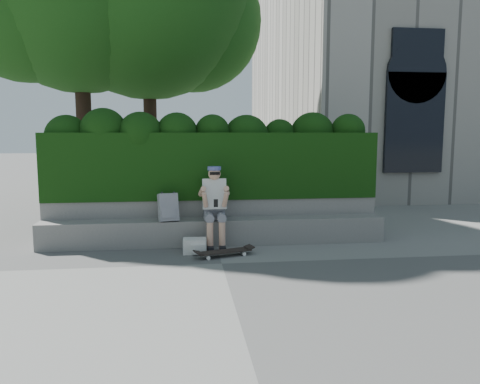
{
  "coord_description": "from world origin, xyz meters",
  "views": [
    {
      "loc": [
        -0.57,
        -6.79,
        1.95
      ],
      "look_at": [
        0.4,
        1.0,
        0.95
      ],
      "focal_mm": 35.0,
      "sensor_mm": 36.0,
      "label": 1
    }
  ],
  "objects": [
    {
      "name": "planter_wall",
      "position": [
        0.0,
        1.73,
        0.38
      ],
      "size": [
        6.0,
        0.5,
        0.75
      ],
      "primitive_type": "cube",
      "color": "gray",
      "rests_on": "ground"
    },
    {
      "name": "skateboard",
      "position": [
        0.08,
        0.4,
        0.08
      ],
      "size": [
        0.9,
        0.46,
        0.09
      ],
      "rotation": [
        0.0,
        0.0,
        0.29
      ],
      "color": "black",
      "rests_on": "ground"
    },
    {
      "name": "bench_ledge",
      "position": [
        0.0,
        1.25,
        0.23
      ],
      "size": [
        6.0,
        0.45,
        0.45
      ],
      "primitive_type": "cube",
      "color": "gray",
      "rests_on": "ground"
    },
    {
      "name": "person",
      "position": [
        -0.03,
        1.07,
        0.75
      ],
      "size": [
        0.4,
        0.76,
        1.38
      ],
      "color": "slate",
      "rests_on": "ground"
    },
    {
      "name": "ground",
      "position": [
        0.0,
        0.0,
        0.0
      ],
      "size": [
        80.0,
        80.0,
        0.0
      ],
      "primitive_type": "plane",
      "color": "slate",
      "rests_on": "ground"
    },
    {
      "name": "backpack_ground",
      "position": [
        -0.38,
        0.66,
        0.12
      ],
      "size": [
        0.38,
        0.28,
        0.24
      ],
      "primitive_type": "cube",
      "rotation": [
        0.0,
        0.0,
        -0.04
      ],
      "color": "beige",
      "rests_on": "ground"
    },
    {
      "name": "hedge",
      "position": [
        0.0,
        1.95,
        1.35
      ],
      "size": [
        6.0,
        1.0,
        1.2
      ],
      "primitive_type": "cube",
      "color": "black",
      "rests_on": "planter_wall"
    },
    {
      "name": "backpack_plaid",
      "position": [
        -0.81,
        1.15,
        0.69
      ],
      "size": [
        0.36,
        0.25,
        0.47
      ],
      "primitive_type": "cube",
      "rotation": [
        0.0,
        0.0,
        0.27
      ],
      "color": "#9D9EA2",
      "rests_on": "bench_ledge"
    }
  ]
}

